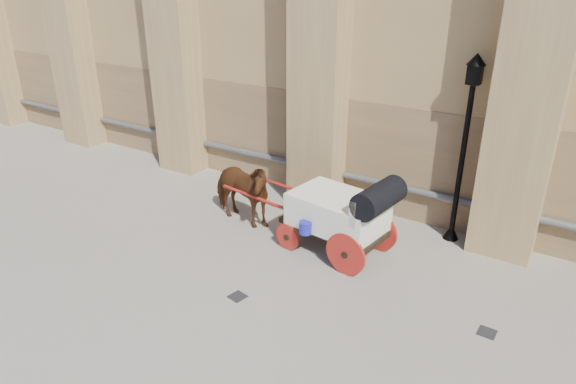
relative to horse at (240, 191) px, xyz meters
The scene contains 6 objects.
ground 2.67m from the horse, 35.64° to the right, with size 90.00×90.00×0.00m, color slate.
horse is the anchor object (origin of this frame).
carriage 2.93m from the horse, ahead, with size 4.71×1.83×2.01m.
street_lamp 5.54m from the horse, 23.28° to the left, with size 0.42×0.42×4.50m.
drain_grate_near 3.40m from the horse, 54.23° to the right, with size 0.32×0.32×0.01m, color black.
drain_grate_far 6.65m from the horse, ahead, with size 0.32×0.32×0.01m, color black.
Camera 1 is at (5.40, -7.98, 6.30)m, focal length 32.00 mm.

